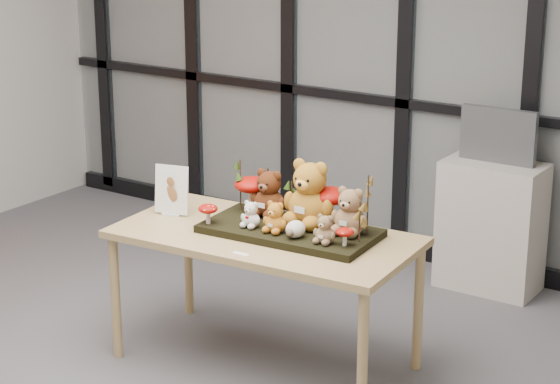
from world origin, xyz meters
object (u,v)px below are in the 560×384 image
Objects in this scene: bear_brown_medium at (269,191)px; mushroom_front_right at (345,236)px; bear_pooh_yellow at (310,189)px; cabinet at (491,226)px; diorama_tray at (290,231)px; bear_white_bow at (251,213)px; monitor at (498,135)px; bear_beige_small at (325,227)px; bear_small_yellow at (275,215)px; sign_holder at (172,193)px; display_table at (265,246)px; mushroom_front_left at (208,213)px; bear_tan_back at (350,208)px; mushroom_back_left at (251,192)px; mushroom_back_right at (330,204)px; plush_cream_hedgehog at (296,228)px.

mushroom_front_right is at bearing -20.99° from bear_brown_medium.
bear_pooh_yellow is 1.61m from cabinet.
diorama_tray is at bearing -106.36° from cabinet.
bear_brown_medium is (-0.25, -0.00, -0.05)m from bear_pooh_yellow.
bear_white_bow is 1.80m from monitor.
bear_small_yellow is at bearing 176.44° from bear_beige_small.
bear_white_bow is 0.53m from sign_holder.
diorama_tray is (0.11, 0.07, 0.09)m from display_table.
sign_holder reaches higher than mushroom_front_left.
cabinet is at bearing -90.00° from monitor.
bear_tan_back is at bearing -5.96° from bear_pooh_yellow.
diorama_tray is 0.15m from bear_small_yellow.
cabinet is (1.16, 1.65, -0.44)m from sign_holder.
bear_pooh_yellow is 2.36× the size of bear_beige_small.
mushroom_front_left is (-0.06, -0.30, -0.04)m from mushroom_back_left.
monitor is at bearing 70.03° from bear_small_yellow.
bear_brown_medium is 0.34m from mushroom_back_right.
monitor is (0.40, 1.48, 0.03)m from bear_pooh_yellow.
diorama_tray is at bearing 129.47° from plush_cream_hedgehog.
bear_brown_medium is 0.26m from bear_small_yellow.
bear_small_yellow is (-0.02, -0.10, 0.11)m from diorama_tray.
mushroom_back_left is 0.43× the size of monitor.
bear_tan_back is (0.30, 0.09, 0.15)m from diorama_tray.
mushroom_back_left is at bearing 79.46° from mushroom_front_left.
mushroom_front_left is at bearing -158.55° from diorama_tray.
bear_beige_small reaches higher than bear_white_bow.
bear_brown_medium is 0.50m from bear_beige_small.
monitor reaches higher than bear_brown_medium.
bear_brown_medium reaches higher than diorama_tray.
mushroom_front_left is at bearing -151.67° from bear_pooh_yellow.
bear_pooh_yellow is 3.33× the size of mushroom_front_left.
mushroom_front_left is 1.98m from cabinet.
cabinet is (0.19, 1.66, -0.43)m from bear_beige_small.
bear_beige_small reaches higher than mushroom_front_left.
mushroom_back_right reaches higher than plush_cream_hedgehog.
cabinet is (0.48, 1.66, -0.44)m from bear_small_yellow.
bear_beige_small reaches higher than cabinet.
bear_pooh_yellow is 3.78× the size of mushroom_front_right.
bear_beige_small is at bearing 0.55° from plush_cream_hedgehog.
display_table is 5.70× the size of bear_brown_medium.
diorama_tray is 3.18× the size of bear_brown_medium.
bear_small_yellow is (-0.32, -0.19, -0.04)m from bear_tan_back.
mushroom_front_right is (0.23, -0.24, -0.06)m from mushroom_back_right.
plush_cream_hedgehog is (0.05, -0.21, -0.14)m from bear_pooh_yellow.
bear_beige_small is 1.72m from cabinet.
diorama_tray is 5.57× the size of bear_beige_small.
mushroom_back_right is at bearing 112.71° from bear_beige_small.
bear_pooh_yellow is at bearing -105.32° from cabinet.
bear_beige_small is 0.65m from mushroom_front_left.
monitor reaches higher than mushroom_back_left.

